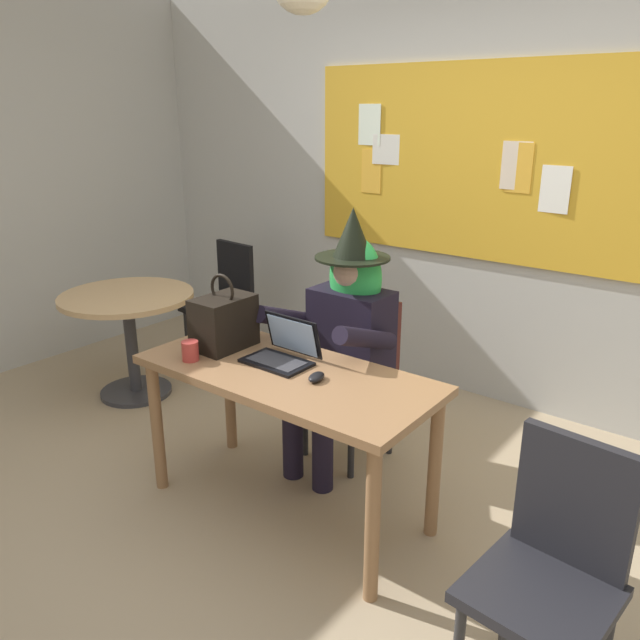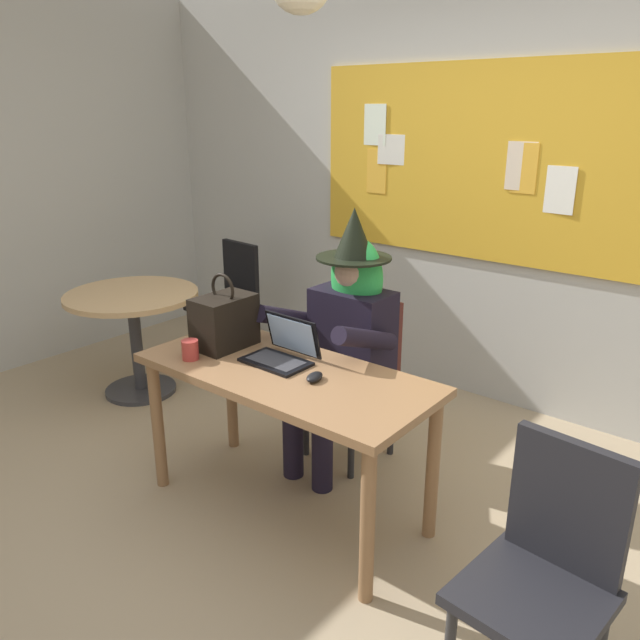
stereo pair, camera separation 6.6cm
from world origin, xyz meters
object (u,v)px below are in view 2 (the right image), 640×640
at_px(chair_spare_by_window, 231,296).
at_px(chair_extra_corner, 546,566).
at_px(chair_at_desk, 359,369).
at_px(person_costumed, 346,327).
at_px(computer_mouse, 315,377).
at_px(handbag, 224,321).
at_px(desk_main, 285,390).
at_px(coffee_mug, 190,350).
at_px(laptop, 282,351).
at_px(side_table_round, 134,319).

height_order(chair_spare_by_window, chair_extra_corner, chair_spare_by_window).
xyz_separation_m(chair_at_desk, person_costumed, (-0.01, -0.12, 0.28)).
xyz_separation_m(computer_mouse, handbag, (-0.61, 0.04, 0.12)).
bearing_deg(computer_mouse, chair_extra_corner, -23.69).
relative_size(desk_main, chair_extra_corner, 1.56).
bearing_deg(chair_at_desk, coffee_mug, -18.15).
xyz_separation_m(person_costumed, coffee_mug, (-0.36, -0.74, 0.01)).
distance_m(chair_spare_by_window, chair_extra_corner, 3.25).
bearing_deg(chair_at_desk, laptop, 2.98).
height_order(chair_at_desk, laptop, laptop).
distance_m(laptop, chair_extra_corner, 1.47).
bearing_deg(laptop, side_table_round, 171.05).
xyz_separation_m(handbag, coffee_mug, (-0.00, -0.22, -0.09)).
relative_size(chair_at_desk, chair_extra_corner, 0.99).
xyz_separation_m(computer_mouse, coffee_mug, (-0.61, -0.19, 0.03)).
distance_m(person_costumed, laptop, 0.48).
bearing_deg(chair_at_desk, desk_main, 10.35).
height_order(laptop, handbag, handbag).
bearing_deg(side_table_round, person_costumed, 7.61).
bearing_deg(chair_spare_by_window, coffee_mug, 46.18).
height_order(handbag, chair_extra_corner, handbag).
bearing_deg(laptop, computer_mouse, -16.54).
xyz_separation_m(person_costumed, laptop, (-0.01, -0.48, 0.01)).
relative_size(side_table_round, chair_extra_corner, 0.95).
distance_m(handbag, coffee_mug, 0.24).
height_order(computer_mouse, handbag, handbag).
xyz_separation_m(chair_at_desk, computer_mouse, (0.25, -0.68, 0.26)).
bearing_deg(computer_mouse, chair_spare_by_window, 135.09).
relative_size(computer_mouse, chair_extra_corner, 0.11).
xyz_separation_m(coffee_mug, chair_extra_corner, (1.76, -0.05, -0.28)).
distance_m(chair_at_desk, person_costumed, 0.31).
xyz_separation_m(chair_at_desk, coffee_mug, (-0.37, -0.87, 0.29)).
height_order(person_costumed, coffee_mug, person_costumed).
bearing_deg(chair_at_desk, chair_extra_corner, 61.52).
bearing_deg(person_costumed, handbag, -34.50).
bearing_deg(handbag, side_table_round, 166.24).
bearing_deg(chair_extra_corner, laptop, -97.15).
height_order(desk_main, handbag, handbag).
bearing_deg(chair_spare_by_window, desk_main, 59.27).
xyz_separation_m(desk_main, computer_mouse, (0.18, -0.00, 0.12)).
bearing_deg(coffee_mug, desk_main, 23.67).
distance_m(laptop, chair_spare_by_window, 1.89).
distance_m(handbag, chair_extra_corner, 1.81).
bearing_deg(coffee_mug, computer_mouse, 16.87).
relative_size(desk_main, laptop, 4.46).
bearing_deg(person_costumed, chair_extra_corner, 60.47).
bearing_deg(computer_mouse, person_costumed, 102.17).
bearing_deg(desk_main, person_costumed, 97.42).
bearing_deg(chair_spare_by_window, person_costumed, 73.58).
distance_m(computer_mouse, handbag, 0.62).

